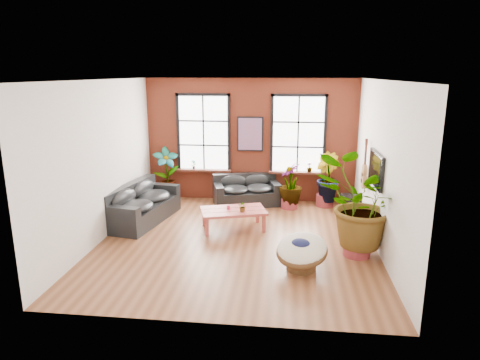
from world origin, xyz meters
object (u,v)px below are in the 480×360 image
object	(u,v)px
sofa_back	(246,191)
papasan_chair	(302,251)
sofa_left	(141,205)
coffee_table	(233,212)

from	to	relation	value
sofa_back	papasan_chair	world-z (taller)	sofa_back
sofa_back	papasan_chair	xyz separation A→B (m)	(1.45, -4.05, -0.00)
sofa_left	sofa_back	bearing A→B (deg)	-45.23
papasan_chair	sofa_back	bearing A→B (deg)	132.53
sofa_left	papasan_chair	bearing A→B (deg)	-110.19
sofa_left	papasan_chair	world-z (taller)	sofa_left
coffee_table	papasan_chair	distance (m)	2.55
sofa_left	papasan_chair	xyz separation A→B (m)	(3.95, -2.34, -0.05)
coffee_table	sofa_back	bearing A→B (deg)	70.07
sofa_back	coffee_table	world-z (taller)	sofa_back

